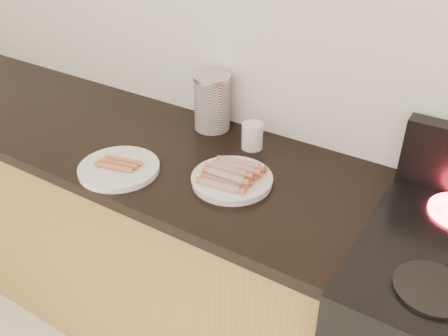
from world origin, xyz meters
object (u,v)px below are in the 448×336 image
Objects in this scene: side_plate at (119,168)px; mug at (252,136)px; canister at (212,102)px; main_plate at (232,181)px.

mug is (0.28, 0.36, 0.04)m from side_plate.
side_plate is 0.46m from mug.
mug is at bearing -14.09° from canister.
side_plate is 2.84× the size of mug.
main_plate is 0.38m from canister.
main_plate is 2.72× the size of mug.
main_plate is 0.37m from side_plate.
side_plate is at bearing -158.20° from main_plate.
mug reaches higher than main_plate.
canister reaches higher than mug.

